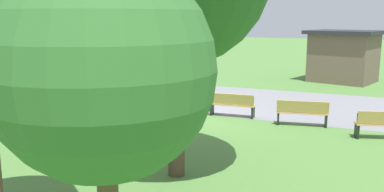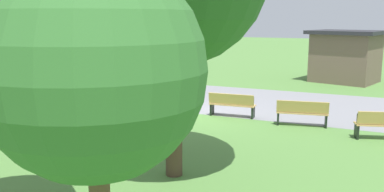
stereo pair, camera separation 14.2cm
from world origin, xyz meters
The scene contains 10 objects.
ground_plane centered at (0.00, 0.00, 0.00)m, with size 120.00×120.00×0.00m, color #54843D.
path_paving centered at (0.00, 2.99, 0.00)m, with size 32.69×6.33×0.01m, color gray.
bench_1 centered at (-6.39, -1.00, 0.47)m, with size 1.75×0.93×0.89m.
bench_2 centered at (-3.87, -0.40, 0.47)m, with size 1.74×0.76×0.89m.
bench_3 centered at (-1.30, -0.10, 0.47)m, with size 1.71×0.57×0.89m.
bench_4 centered at (1.30, -0.10, 0.47)m, with size 1.71×0.57×0.89m.
bench_5 centered at (3.87, -0.40, 0.47)m, with size 1.74×0.76×0.89m.
tree_0 centered at (3.19, -10.56, 3.03)m, with size 2.52×2.52×4.31m.
lamp_post centered at (-7.59, 0.88, 3.03)m, with size 0.32×0.32×4.41m.
kiosk centered at (4.41, 10.52, 1.48)m, with size 4.46×4.13×2.89m.
Camera 2 is at (6.01, -14.24, 3.61)m, focal length 38.76 mm.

